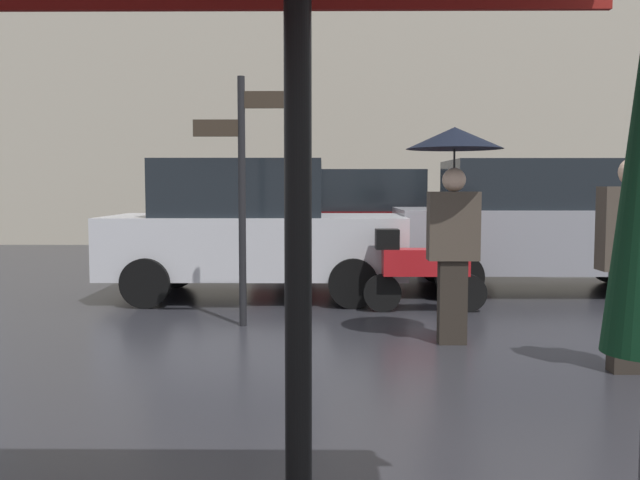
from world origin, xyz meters
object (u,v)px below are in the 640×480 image
pedestrian_with_umbrella (454,181)px  parked_car_left (365,220)px  parked_scooter (421,266)px  pedestrian_with_bag (632,252)px  parked_car_distant (251,228)px  street_signpost (242,175)px  parked_car_right (539,225)px

pedestrian_with_umbrella → parked_car_left: (-0.52, 5.74, -0.64)m
parked_scooter → parked_car_left: parked_car_left is taller
pedestrian_with_bag → parked_car_left: 7.00m
parked_car_distant → street_signpost: size_ratio=1.49×
pedestrian_with_bag → parked_car_right: (0.60, 4.42, -0.03)m
pedestrian_with_umbrella → parked_car_left: size_ratio=0.51×
pedestrian_with_umbrella → pedestrian_with_bag: 1.73m
parked_scooter → parked_car_right: 2.59m
pedestrian_with_umbrella → pedestrian_with_bag: bearing=24.0°
parked_car_left → street_signpost: (-1.61, -4.89, 0.71)m
parked_car_right → street_signpost: street_signpost is taller
pedestrian_with_bag → street_signpost: street_signpost is taller
pedestrian_with_bag → parked_car_right: parked_car_right is taller
pedestrian_with_bag → parked_car_left: size_ratio=0.43×
pedestrian_with_umbrella → parked_car_distant: pedestrian_with_umbrella is taller
parked_car_left → parked_car_right: bearing=-34.3°
pedestrian_with_bag → parked_car_distant: size_ratio=0.44×
pedestrian_with_umbrella → parked_car_distant: bearing=-168.4°
pedestrian_with_umbrella → parked_car_right: size_ratio=0.50×
parked_car_distant → street_signpost: 2.12m
parked_car_right → street_signpost: size_ratio=1.56×
pedestrian_with_bag → pedestrian_with_umbrella: bearing=-100.6°
parked_car_left → street_signpost: bearing=-98.0°
pedestrian_with_bag → parked_car_distant: bearing=-109.2°
parked_scooter → parked_car_left: (-0.45, 4.03, 0.38)m
pedestrian_with_bag → parked_car_distant: 5.23m
parked_scooter → street_signpost: size_ratio=0.55×
pedestrian_with_bag → parked_car_right: size_ratio=0.42×
parked_car_right → parked_scooter: bearing=-124.6°
parked_scooter → street_signpost: street_signpost is taller
pedestrian_with_umbrella → parked_car_left: pedestrian_with_umbrella is taller
parked_scooter → parked_car_distant: size_ratio=0.37×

